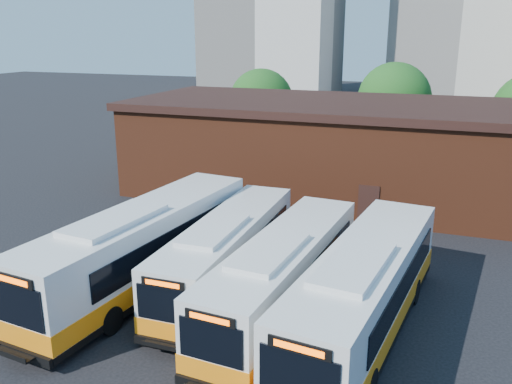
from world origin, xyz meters
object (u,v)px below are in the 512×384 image
(bus_east, at_px, (364,295))
(transit_worker, at_px, (263,358))
(bus_mideast, at_px, (283,279))
(bus_west, at_px, (143,251))
(bus_midwest, at_px, (227,255))

(bus_east, xyz_separation_m, transit_worker, (-2.55, -3.90, -0.77))
(bus_east, bearing_deg, transit_worker, -116.37)
(bus_mideast, bearing_deg, transit_worker, -76.47)
(bus_west, height_order, bus_midwest, bus_west)
(bus_midwest, xyz_separation_m, bus_mideast, (3.04, -1.53, 0.05))
(bus_west, distance_m, bus_east, 9.76)
(transit_worker, bearing_deg, bus_mideast, 33.73)
(bus_east, bearing_deg, bus_midwest, 168.76)
(bus_midwest, bearing_deg, bus_mideast, -27.30)
(bus_west, distance_m, bus_mideast, 6.49)
(bus_midwest, height_order, transit_worker, bus_midwest)
(bus_midwest, distance_m, transit_worker, 7.06)
(bus_mideast, height_order, bus_east, bus_east)
(bus_west, bearing_deg, bus_east, 2.27)
(bus_mideast, relative_size, transit_worker, 7.26)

